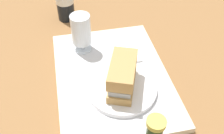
% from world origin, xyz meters
% --- Properties ---
extents(ground_plane, '(3.00, 3.00, 0.00)m').
position_xyz_m(ground_plane, '(0.00, 0.00, 0.00)').
color(ground_plane, olive).
extents(tray, '(0.44, 0.32, 0.02)m').
position_xyz_m(tray, '(0.00, 0.00, 0.01)').
color(tray, beige).
rests_on(tray, ground_plane).
extents(placemat, '(0.38, 0.27, 0.00)m').
position_xyz_m(placemat, '(0.00, 0.00, 0.02)').
color(placemat, silver).
rests_on(placemat, tray).
extents(plate, '(0.19, 0.19, 0.01)m').
position_xyz_m(plate, '(-0.07, -0.01, 0.03)').
color(plate, white).
rests_on(plate, placemat).
extents(sandwich, '(0.14, 0.11, 0.08)m').
position_xyz_m(sandwich, '(-0.06, -0.02, 0.08)').
color(sandwich, tan).
rests_on(sandwich, plate).
extents(beer_glass, '(0.06, 0.06, 0.12)m').
position_xyz_m(beer_glass, '(0.13, 0.07, 0.09)').
color(beer_glass, silver).
rests_on(beer_glass, placemat).
extents(napkin_folded, '(0.09, 0.07, 0.01)m').
position_xyz_m(napkin_folded, '(0.08, -0.07, 0.02)').
color(napkin_folded, white).
rests_on(napkin_folded, placemat).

